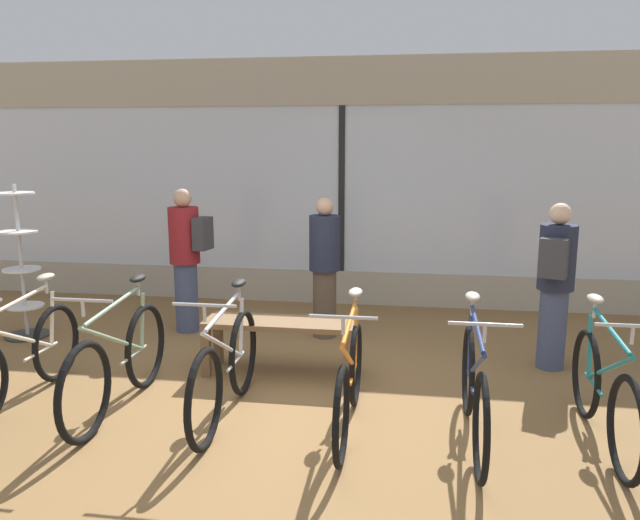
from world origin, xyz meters
TOP-DOWN VIEW (x-y plane):
  - ground_plane at (0.00, 0.00)m, footprint 24.00×24.00m
  - shop_back_wall at (0.00, 3.38)m, footprint 12.00×0.08m
  - bicycle_far_left at (-2.24, -0.25)m, footprint 0.46×1.77m
  - bicycle_left at (-1.37, -0.26)m, footprint 0.46×1.79m
  - bicycle_center_left at (-0.48, -0.26)m, footprint 0.46×1.74m
  - bicycle_center_right at (0.50, -0.33)m, footprint 0.46×1.69m
  - bicycle_right at (1.41, -0.39)m, footprint 0.46×1.73m
  - bicycle_far_right at (2.33, -0.28)m, footprint 0.46×1.69m
  - accessory_rack at (-3.31, 1.40)m, footprint 0.48×0.48m
  - display_bench at (-0.26, 0.73)m, footprint 1.40×0.44m
  - customer_near_rack at (-0.01, 1.91)m, footprint 0.37×0.37m
  - customer_by_window at (-1.58, 1.87)m, footprint 0.52×0.40m
  - customer_mid_floor at (2.28, 1.25)m, footprint 0.44×0.55m

SIDE VIEW (x-z plane):
  - ground_plane at x=0.00m, z-range 0.00..0.00m
  - bicycle_center_right at x=0.50m, z-range -0.13..0.90m
  - bicycle_far_left at x=-2.24m, z-range -0.13..0.91m
  - bicycle_far_right at x=2.33m, z-range -0.13..0.91m
  - bicycle_right at x=1.41m, z-range -0.12..0.92m
  - bicycle_center_left at x=-0.48m, z-range -0.12..0.93m
  - bicycle_left at x=-1.37m, z-range -0.12..0.93m
  - display_bench at x=-0.26m, z-range 0.16..0.68m
  - accessory_rack at x=-3.31m, z-range -0.15..1.55m
  - customer_near_rack at x=-0.01m, z-range 0.03..1.59m
  - customer_mid_floor at x=2.28m, z-range 0.06..1.65m
  - customer_by_window at x=-1.58m, z-range 0.06..1.70m
  - shop_back_wall at x=0.00m, z-range 0.04..3.24m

